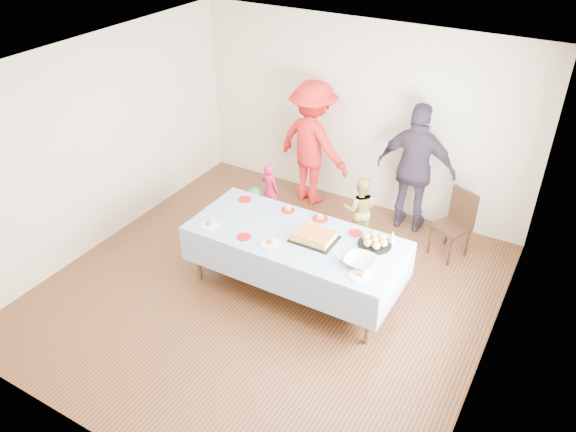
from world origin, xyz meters
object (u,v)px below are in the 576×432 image
at_px(birthday_cake, 314,237).
at_px(dining_chair, 456,220).
at_px(adult_left, 313,143).
at_px(party_table, 295,239).

height_order(birthday_cake, dining_chair, dining_chair).
bearing_deg(adult_left, party_table, 125.87).
bearing_deg(party_table, dining_chair, 49.71).
bearing_deg(adult_left, birthday_cake, 131.56).
xyz_separation_m(party_table, dining_chair, (1.42, 1.68, -0.22)).
xyz_separation_m(dining_chair, adult_left, (-2.25, 0.31, 0.42)).
bearing_deg(birthday_cake, adult_left, 118.52).
bearing_deg(dining_chair, birthday_cake, -101.45).
bearing_deg(dining_chair, party_table, -105.97).
bearing_deg(party_table, birthday_cake, 5.76).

